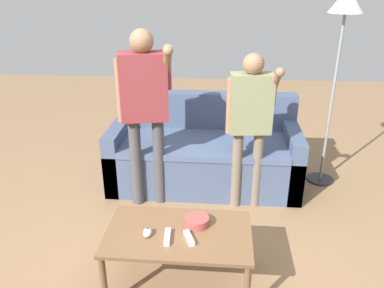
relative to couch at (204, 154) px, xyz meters
The scene contains 10 objects.
ground_plane 1.59m from the couch, 95.44° to the right, with size 12.00×12.00×0.00m, color #93704C.
couch is the anchor object (origin of this frame).
coffee_table 1.54m from the couch, 93.50° to the right, with size 0.99×0.58×0.44m.
snack_bowl 1.45m from the couch, 89.06° to the right, with size 0.17×0.17×0.06m, color #B24C47.
game_remote_nunchuk 1.63m from the couch, 100.53° to the right, with size 0.06×0.09×0.05m.
floor_lamp 1.84m from the couch, ahead, with size 0.31×0.31×1.94m.
player_right 0.86m from the couch, 47.73° to the right, with size 0.45×0.31×1.45m.
player_left 1.00m from the couch, 136.48° to the right, with size 0.52×0.36×1.64m.
game_remote_wand_near 1.63m from the couch, 95.57° to the right, with size 0.05×0.16×0.03m.
game_remote_wand_far 1.62m from the couch, 90.52° to the right, with size 0.09×0.15×0.03m.
Camera 1 is at (0.33, -2.12, 2.04)m, focal length 36.22 mm.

